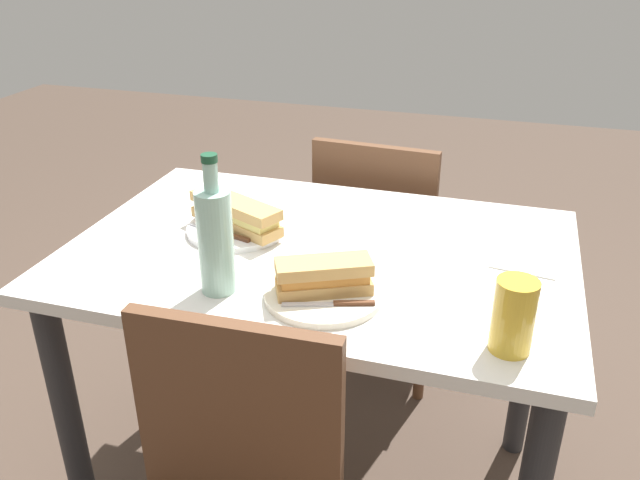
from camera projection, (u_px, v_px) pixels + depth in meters
The scene contains 11 objects.
dining_table at pixel (320, 294), 1.57m from camera, with size 1.15×0.78×0.76m.
chair_near at pixel (380, 245), 2.13m from camera, with size 0.43×0.43×0.86m.
plate_near at pixel (237, 229), 1.59m from camera, with size 0.24×0.24×0.01m, color white.
baguette_sandwich_near at pixel (236, 213), 1.57m from camera, with size 0.26×0.17×0.07m.
knife_near at pixel (223, 233), 1.55m from camera, with size 0.18×0.06×0.01m.
plate_far at pixel (324, 294), 1.32m from camera, with size 0.24×0.24×0.01m, color silver.
baguette_sandwich_far at pixel (324, 276), 1.30m from camera, with size 0.20×0.15×0.07m.
knife_far at pixel (334, 304), 1.26m from camera, with size 0.17×0.07×0.01m.
water_bottle at pixel (215, 239), 1.30m from camera, with size 0.07×0.07×0.29m.
beer_glass at pixel (514, 316), 1.13m from camera, with size 0.07×0.07×0.14m, color gold.
paper_napkin at pixel (526, 259), 1.46m from camera, with size 0.14×0.14×0.00m, color white.
Camera 1 is at (-0.39, 1.29, 1.45)m, focal length 36.87 mm.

